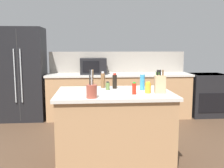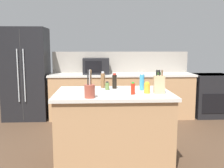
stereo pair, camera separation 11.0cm
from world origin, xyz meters
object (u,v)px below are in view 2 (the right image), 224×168
hot_sauce_bottle (133,89)px  knife_block (159,84)px  range_oven (210,95)px  refrigerator (26,74)px  pepper_grinder (103,80)px  spice_jar_oregano (107,86)px  dish_soap_bottle (142,82)px  utensil_crock (90,91)px  microwave (96,66)px  soy_sauce_bottle (115,81)px  olive_oil_bottle (158,80)px  honey_jar (147,88)px

hot_sauce_bottle → knife_block: bearing=9.7°
range_oven → refrigerator: bearing=179.3°
hot_sauce_bottle → pepper_grinder: (-0.35, 0.53, 0.04)m
spice_jar_oregano → dish_soap_bottle: dish_soap_bottle is taller
utensil_crock → dish_soap_bottle: bearing=36.2°
hot_sauce_bottle → spice_jar_oregano: (-0.30, 0.35, -0.02)m
range_oven → spice_jar_oregano: 3.13m
range_oven → hot_sauce_bottle: bearing=-130.1°
range_oven → microwave: microwave is taller
knife_block → soy_sauce_bottle: knife_block is taller
utensil_crock → olive_oil_bottle: 1.12m
soy_sauce_bottle → olive_oil_bottle: 0.60m
pepper_grinder → spice_jar_oregano: 0.20m
pepper_grinder → olive_oil_bottle: size_ratio=0.91×
olive_oil_bottle → hot_sauce_bottle: bearing=-132.3°
hot_sauce_bottle → dish_soap_bottle: bearing=62.1°
utensil_crock → honey_jar: (0.70, 0.26, -0.02)m
knife_block → dish_soap_bottle: size_ratio=1.25×
soy_sauce_bottle → hot_sauce_bottle: size_ratio=1.41×
refrigerator → honey_jar: bearing=-48.4°
spice_jar_oregano → dish_soap_bottle: bearing=-6.0°
range_oven → honey_jar: (-1.83, -2.32, 0.54)m
spice_jar_oregano → dish_soap_bottle: (0.46, -0.05, 0.06)m
soy_sauce_bottle → spice_jar_oregano: bearing=-134.1°
hot_sauce_bottle → microwave: bearing=101.1°
refrigerator → utensil_crock: refrigerator is taller
microwave → spice_jar_oregano: bearing=-85.2°
hot_sauce_bottle → utensil_crock: bearing=-159.6°
utensil_crock → spice_jar_oregano: bearing=68.4°
soy_sauce_bottle → dish_soap_bottle: size_ratio=0.90×
microwave → soy_sauce_bottle: 1.96m
spice_jar_oregano → range_oven: bearing=41.5°
range_oven → soy_sauce_bottle: bearing=-138.8°
microwave → hot_sauce_bottle: microwave is taller
refrigerator → pepper_grinder: size_ratio=8.30×
pepper_grinder → dish_soap_bottle: 0.56m
microwave → olive_oil_bottle: (0.88, -1.95, -0.05)m
knife_block → pepper_grinder: knife_block is taller
olive_oil_bottle → utensil_crock: bearing=-145.2°
utensil_crock → pepper_grinder: utensil_crock is taller
refrigerator → soy_sauce_bottle: 2.64m
microwave → range_oven: bearing=-0.0°
knife_block → honey_jar: knife_block is taller
knife_block → refrigerator: bearing=139.0°
microwave → honey_jar: 2.42m
range_oven → knife_block: (-1.68, -2.34, 0.59)m
honey_jar → olive_oil_bottle: 0.44m
soy_sauce_bottle → olive_oil_bottle: (0.60, -0.01, 0.02)m
microwave → olive_oil_bottle: microwave is taller
honey_jar → spice_jar_oregano: honey_jar is taller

